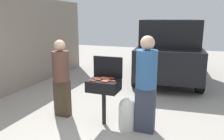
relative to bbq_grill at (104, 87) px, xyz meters
The scene contains 21 objects.
ground_plane 0.82m from the bbq_grill, 106.56° to the right, with size 24.00×24.00×0.00m, color #9E998E.
house_wall_side 3.36m from the bbq_grill, 167.28° to the left, with size 0.24×8.00×2.69m, color gray.
bbq_grill is the anchor object (origin of this frame).
grill_lid_open 0.42m from the bbq_grill, 90.00° to the left, with size 0.60×0.05×0.42m, color black.
hot_dog_0 0.20m from the bbq_grill, 150.47° to the left, with size 0.03×0.03×0.13m, color #C6593D.
hot_dog_1 0.28m from the bbq_grill, 135.41° to the right, with size 0.03×0.03×0.13m, color #B74C33.
hot_dog_2 0.25m from the bbq_grill, 15.20° to the right, with size 0.03×0.03×0.13m, color #C6593D.
hot_dog_3 0.19m from the bbq_grill, 46.09° to the right, with size 0.03×0.03×0.13m, color #C6593D.
hot_dog_4 0.20m from the bbq_grill, 102.01° to the left, with size 0.03×0.03×0.13m, color #B74C33.
hot_dog_5 0.21m from the bbq_grill, 59.07° to the right, with size 0.03×0.03×0.13m, color #B74C33.
hot_dog_6 0.19m from the bbq_grill, 149.16° to the right, with size 0.03×0.03×0.13m, color #C6593D.
hot_dog_7 0.22m from the bbq_grill, behind, with size 0.03×0.03×0.13m, color #B74C33.
hot_dog_8 0.17m from the bbq_grill, ahead, with size 0.03×0.03×0.13m, color #C6593D.
hot_dog_9 0.23m from the bbq_grill, 64.28° to the right, with size 0.03×0.03×0.13m, color #AD4228.
hot_dog_10 0.22m from the bbq_grill, 50.70° to the left, with size 0.03×0.03×0.13m, color #AD4228.
hot_dog_11 0.17m from the bbq_grill, 72.79° to the left, with size 0.03×0.03×0.13m, color #AD4228.
hot_dog_12 0.17m from the bbq_grill, 155.22° to the left, with size 0.03×0.03×0.13m, color #B74C33.
propane_tank 0.66m from the bbq_grill, ahead, with size 0.32×0.32×0.62m.
person_left 1.00m from the bbq_grill, behind, with size 0.35×0.35×1.65m.
person_right 0.85m from the bbq_grill, ahead, with size 0.37×0.37×1.78m.
parked_minivan 4.19m from the bbq_grill, 79.23° to the left, with size 2.36×4.56×2.02m.
Camera 1 is at (1.65, -3.53, 2.08)m, focal length 35.64 mm.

